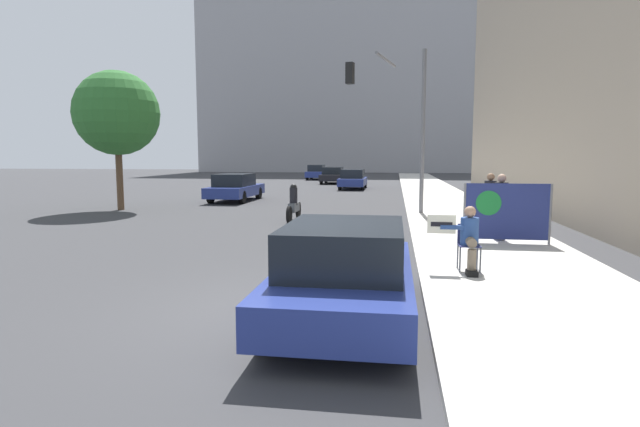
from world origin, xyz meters
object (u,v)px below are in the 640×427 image
(seated_protester, at_px, (469,236))
(car_on_road_distant, at_px, (333,175))
(protest_banner, at_px, (506,212))
(traffic_light_pole, at_px, (396,105))
(parked_car_curbside, at_px, (345,272))
(pedestrian_behind, at_px, (490,202))
(jogger_on_sidewalk, at_px, (501,206))
(car_on_road_nearest, at_px, (235,187))
(car_on_road_midblock, at_px, (353,179))
(street_tree_near_curb, at_px, (117,113))
(car_on_road_far_lane, at_px, (317,172))
(motorcycle_on_road, at_px, (294,205))

(seated_protester, bearing_deg, car_on_road_distant, 113.50)
(protest_banner, xyz_separation_m, traffic_light_pole, (-2.78, 7.04, 3.37))
(traffic_light_pole, relative_size, parked_car_curbside, 1.48)
(traffic_light_pole, bearing_deg, pedestrian_behind, -61.09)
(jogger_on_sidewalk, relative_size, car_on_road_distant, 0.38)
(car_on_road_nearest, height_order, car_on_road_distant, car_on_road_distant)
(car_on_road_midblock, xyz_separation_m, street_tree_near_curb, (-8.78, -15.57, 3.42))
(car_on_road_far_lane, bearing_deg, parked_car_curbside, -80.54)
(jogger_on_sidewalk, height_order, car_on_road_nearest, jogger_on_sidewalk)
(car_on_road_far_lane, relative_size, street_tree_near_curb, 0.70)
(jogger_on_sidewalk, xyz_separation_m, pedestrian_behind, (0.00, 1.55, -0.02))
(parked_car_curbside, bearing_deg, motorcycle_on_road, 105.23)
(car_on_road_midblock, bearing_deg, jogger_on_sidewalk, -75.53)
(jogger_on_sidewalk, bearing_deg, car_on_road_distant, -38.65)
(traffic_light_pole, distance_m, car_on_road_nearest, 10.20)
(parked_car_curbside, distance_m, street_tree_near_curb, 17.58)
(car_on_road_distant, height_order, car_on_road_far_lane, car_on_road_far_lane)
(parked_car_curbside, xyz_separation_m, car_on_road_distant, (-4.63, 35.92, 0.02))
(seated_protester, distance_m, motorcycle_on_road, 9.37)
(motorcycle_on_road, bearing_deg, pedestrian_behind, -22.02)
(parked_car_curbside, xyz_separation_m, car_on_road_midblock, (-2.31, 28.77, 0.01))
(motorcycle_on_road, distance_m, street_tree_near_curb, 9.23)
(car_on_road_distant, bearing_deg, protest_banner, -74.85)
(car_on_road_distant, bearing_deg, jogger_on_sidewalk, -74.66)
(traffic_light_pole, xyz_separation_m, parked_car_curbside, (-0.65, -13.18, -3.60))
(seated_protester, xyz_separation_m, car_on_road_distant, (-6.69, 33.08, -0.08))
(jogger_on_sidewalk, relative_size, pedestrian_behind, 1.02)
(car_on_road_distant, bearing_deg, street_tree_near_curb, -105.87)
(jogger_on_sidewalk, xyz_separation_m, car_on_road_far_lane, (-10.56, 36.29, -0.27))
(car_on_road_distant, relative_size, car_on_road_far_lane, 1.09)
(seated_protester, relative_size, car_on_road_midblock, 0.27)
(seated_protester, relative_size, car_on_road_far_lane, 0.30)
(car_on_road_distant, distance_m, street_tree_near_curb, 23.86)
(car_on_road_nearest, bearing_deg, car_on_road_distant, 80.75)
(pedestrian_behind, bearing_deg, traffic_light_pole, -45.03)
(pedestrian_behind, relative_size, car_on_road_nearest, 0.36)
(seated_protester, xyz_separation_m, protest_banner, (1.37, 3.30, 0.13))
(car_on_road_distant, xyz_separation_m, car_on_road_far_lane, (-2.53, 7.02, 0.02))
(car_on_road_distant, bearing_deg, parked_car_curbside, -82.66)
(jogger_on_sidewalk, height_order, pedestrian_behind, jogger_on_sidewalk)
(street_tree_near_curb, bearing_deg, traffic_light_pole, -0.11)
(motorcycle_on_road, xyz_separation_m, street_tree_near_curb, (-8.15, 2.44, 3.56))
(car_on_road_nearest, height_order, car_on_road_far_lane, car_on_road_far_lane)
(car_on_road_midblock, relative_size, street_tree_near_curb, 0.77)
(car_on_road_nearest, height_order, street_tree_near_curb, street_tree_near_curb)
(protest_banner, bearing_deg, motorcycle_on_road, 144.01)
(pedestrian_behind, height_order, car_on_road_midblock, pedestrian_behind)
(protest_banner, bearing_deg, parked_car_curbside, -119.23)
(car_on_road_midblock, bearing_deg, car_on_road_distant, 107.98)
(jogger_on_sidewalk, xyz_separation_m, car_on_road_nearest, (-10.93, 11.45, -0.29))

